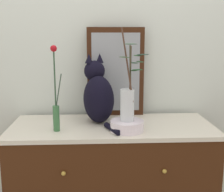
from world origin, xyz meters
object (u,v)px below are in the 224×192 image
vase_slim_green (56,103)px  vase_glass_clear (128,99)px  cat_sitting (98,95)px  bowl_porcelain (127,126)px  sideboard (112,188)px  mirror_leaning (116,72)px

vase_slim_green → vase_glass_clear: 0.41m
cat_sitting → vase_slim_green: (-0.24, -0.17, -0.01)m
bowl_porcelain → vase_glass_clear: vase_glass_clear is taller
cat_sitting → vase_glass_clear: size_ratio=0.82×
sideboard → bowl_porcelain: bearing=-56.2°
cat_sitting → vase_slim_green: size_ratio=0.88×
cat_sitting → vase_glass_clear: vase_glass_clear is taller
cat_sitting → vase_glass_clear: bearing=-48.7°
mirror_leaning → cat_sitting: (-0.12, -0.16, -0.12)m
cat_sitting → bowl_porcelain: size_ratio=2.22×
bowl_porcelain → vase_glass_clear: (0.00, -0.00, 0.16)m
vase_slim_green → vase_glass_clear: size_ratio=0.93×
mirror_leaning → cat_sitting: 0.24m
mirror_leaning → bowl_porcelain: bearing=-83.0°
sideboard → cat_sitting: size_ratio=2.89×
vase_slim_green → vase_glass_clear: bearing=-2.9°
sideboard → mirror_leaning: size_ratio=2.09×
sideboard → vase_slim_green: bearing=-162.7°
vase_slim_green → mirror_leaning: bearing=43.1°
sideboard → vase_slim_green: (-0.32, -0.10, 0.58)m
sideboard → cat_sitting: cat_sitting is taller
vase_glass_clear → mirror_leaning: bearing=97.6°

